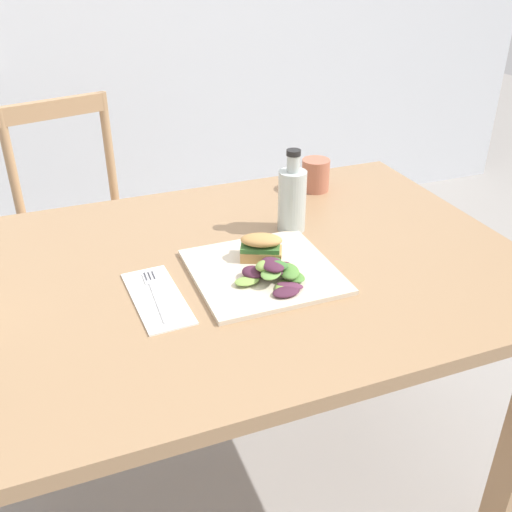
{
  "coord_description": "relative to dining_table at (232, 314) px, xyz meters",
  "views": [
    {
      "loc": [
        -0.4,
        -0.86,
        1.36
      ],
      "look_at": [
        -0.01,
        0.13,
        0.76
      ],
      "focal_mm": 40.83,
      "sensor_mm": 36.0,
      "label": 1
    }
  ],
  "objects": [
    {
      "name": "chair_wooden_far",
      "position": [
        -0.23,
        0.88,
        -0.17
      ],
      "size": [
        0.49,
        0.49,
        0.87
      ],
      "color": "tan",
      "rests_on": "ground"
    },
    {
      "name": "plate_lunch",
      "position": [
        0.05,
        -0.06,
        0.13
      ],
      "size": [
        0.28,
        0.28,
        0.01
      ],
      "primitive_type": "cube",
      "color": "beige",
      "rests_on": "dining_table"
    },
    {
      "name": "cup_extra_side",
      "position": [
        0.34,
        0.3,
        0.17
      ],
      "size": [
        0.07,
        0.07,
        0.09
      ],
      "primitive_type": "cylinder",
      "color": "#B2664C",
      "rests_on": "dining_table"
    },
    {
      "name": "salad_mixed_greens",
      "position": [
        0.05,
        -0.1,
        0.16
      ],
      "size": [
        0.14,
        0.14,
        0.04
      ],
      "color": "#84A84C",
      "rests_on": "plate_lunch"
    },
    {
      "name": "bottle_cold_brew",
      "position": [
        0.19,
        0.11,
        0.2
      ],
      "size": [
        0.06,
        0.06,
        0.19
      ],
      "color": "black",
      "rests_on": "dining_table"
    },
    {
      "name": "dining_table",
      "position": [
        0.0,
        0.0,
        0.0
      ],
      "size": [
        1.26,
        0.86,
        0.74
      ],
      "color": "#997551",
      "rests_on": "ground"
    },
    {
      "name": "sandwich_half_front",
      "position": [
        0.06,
        -0.01,
        0.16
      ],
      "size": [
        0.1,
        0.09,
        0.06
      ],
      "color": "tan",
      "rests_on": "plate_lunch"
    },
    {
      "name": "fork_on_napkin",
      "position": [
        -0.17,
        -0.05,
        0.13
      ],
      "size": [
        0.03,
        0.19,
        0.0
      ],
      "color": "silver",
      "rests_on": "napkin_folded"
    },
    {
      "name": "napkin_folded",
      "position": [
        -0.17,
        -0.07,
        0.13
      ],
      "size": [
        0.1,
        0.23,
        0.0
      ],
      "primitive_type": "cube",
      "rotation": [
        0.0,
        0.0,
        0.05
      ],
      "color": "white",
      "rests_on": "dining_table"
    }
  ]
}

